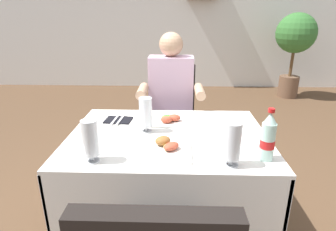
# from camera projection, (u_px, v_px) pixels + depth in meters

# --- Properties ---
(ground_plane) EXTENTS (11.00, 11.00, 0.00)m
(ground_plane) POSITION_uv_depth(u_px,v_px,m) (168.00, 227.00, 1.96)
(ground_plane) COLOR brown
(back_wall) EXTENTS (11.00, 0.12, 3.00)m
(back_wall) POSITION_uv_depth(u_px,v_px,m) (175.00, 7.00, 5.25)
(back_wall) COLOR white
(back_wall) RESTS_ON ground
(main_dining_table) EXTENTS (1.15, 0.86, 0.73)m
(main_dining_table) POSITION_uv_depth(u_px,v_px,m) (167.00, 160.00, 1.70)
(main_dining_table) COLOR white
(main_dining_table) RESTS_ON ground
(chair_far_diner_seat) EXTENTS (0.44, 0.50, 0.97)m
(chair_far_diner_seat) POSITION_uv_depth(u_px,v_px,m) (171.00, 115.00, 2.48)
(chair_far_diner_seat) COLOR black
(chair_far_diner_seat) RESTS_ON ground
(seated_diner_far) EXTENTS (0.50, 0.46, 1.26)m
(seated_diner_far) POSITION_uv_depth(u_px,v_px,m) (171.00, 101.00, 2.32)
(seated_diner_far) COLOR #282D42
(seated_diner_far) RESTS_ON ground
(plate_near_camera) EXTENTS (0.25, 0.25, 0.06)m
(plate_near_camera) POSITION_uv_depth(u_px,v_px,m) (167.00, 148.00, 1.44)
(plate_near_camera) COLOR white
(plate_near_camera) RESTS_ON main_dining_table
(plate_far_diner) EXTENTS (0.23, 0.23, 0.06)m
(plate_far_diner) POSITION_uv_depth(u_px,v_px,m) (169.00, 120.00, 1.82)
(plate_far_diner) COLOR white
(plate_far_diner) RESTS_ON main_dining_table
(beer_glass_left) EXTENTS (0.08, 0.08, 0.21)m
(beer_glass_left) POSITION_uv_depth(u_px,v_px,m) (91.00, 141.00, 1.31)
(beer_glass_left) COLOR white
(beer_glass_left) RESTS_ON main_dining_table
(beer_glass_middle) EXTENTS (0.08, 0.08, 0.21)m
(beer_glass_middle) POSITION_uv_depth(u_px,v_px,m) (146.00, 113.00, 1.64)
(beer_glass_middle) COLOR white
(beer_glass_middle) RESTS_ON main_dining_table
(beer_glass_right) EXTENTS (0.08, 0.08, 0.21)m
(beer_glass_right) POSITION_uv_depth(u_px,v_px,m) (232.00, 144.00, 1.27)
(beer_glass_right) COLOR white
(beer_glass_right) RESTS_ON main_dining_table
(cola_bottle_primary) EXTENTS (0.07, 0.07, 0.26)m
(cola_bottle_primary) POSITION_uv_depth(u_px,v_px,m) (268.00, 138.00, 1.32)
(cola_bottle_primary) COLOR silver
(cola_bottle_primary) RESTS_ON main_dining_table
(napkin_cutlery_set) EXTENTS (0.18, 0.19, 0.01)m
(napkin_cutlery_set) POSITION_uv_depth(u_px,v_px,m) (118.00, 120.00, 1.85)
(napkin_cutlery_set) COLOR black
(napkin_cutlery_set) RESTS_ON main_dining_table
(potted_plant_corner) EXTENTS (0.65, 0.65, 1.41)m
(potted_plant_corner) POSITION_uv_depth(u_px,v_px,m) (295.00, 40.00, 4.67)
(potted_plant_corner) COLOR brown
(potted_plant_corner) RESTS_ON ground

